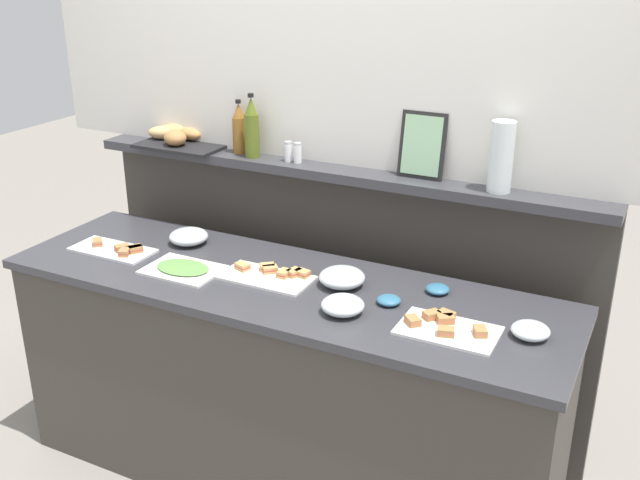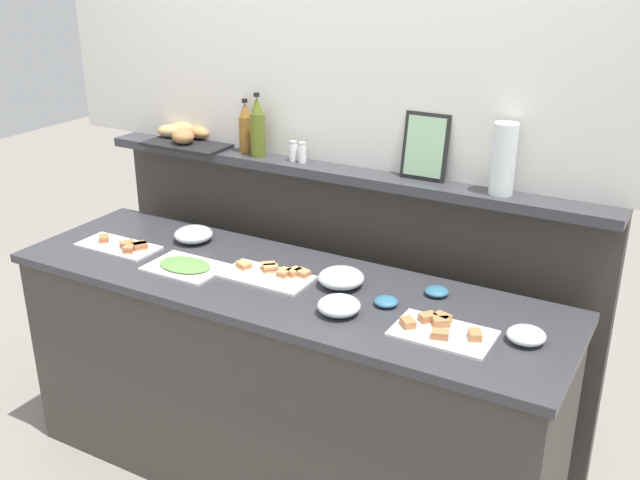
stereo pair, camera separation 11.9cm
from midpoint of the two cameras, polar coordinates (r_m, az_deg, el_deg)
ground_plane at (r=3.76m, az=3.12°, el=-12.61°), size 12.00×12.00×0.00m
buffet_counter at (r=3.06m, az=-1.82°, el=-11.04°), size 2.24×0.67×0.93m
back_ledge_unit at (r=3.35m, az=2.65°, el=-3.98°), size 2.30×0.22×1.27m
sandwich_platter_side at (r=3.23m, az=-14.09°, el=-0.44°), size 0.36×0.17×0.04m
sandwich_platter_rear at (r=2.87m, az=-2.68°, el=-2.65°), size 0.36×0.19×0.04m
sandwich_platter_front at (r=2.51m, az=10.74°, el=-6.90°), size 0.33×0.21×0.04m
cold_cuts_platter at (r=2.98m, az=-9.28°, el=-2.03°), size 0.30×0.22×0.02m
glass_bowl_large at (r=2.78m, az=2.87°, el=-3.00°), size 0.18×0.18×0.07m
glass_bowl_medium at (r=2.52m, az=17.00°, el=-7.07°), size 0.13×0.13×0.05m
glass_bowl_small at (r=2.59m, az=2.79°, el=-5.16°), size 0.15×0.15×0.06m
glass_bowl_extra at (r=3.23m, az=-8.72°, el=0.38°), size 0.17×0.17×0.07m
condiment_bowl_dark at (r=2.76m, az=10.24°, el=-3.94°), size 0.09×0.09×0.03m
condiment_bowl_teal at (r=2.66m, az=6.41°, el=-4.77°), size 0.09×0.09×0.03m
vinegar_bottle_amber at (r=3.29m, az=-4.73°, el=8.58°), size 0.06×0.06×0.24m
olive_oil_bottle at (r=3.21m, az=-3.78°, el=8.62°), size 0.06×0.06×0.28m
salt_shaker at (r=3.15m, az=-0.99°, el=6.87°), size 0.03×0.03×0.09m
pepper_shaker at (r=3.13m, az=-0.29°, el=6.77°), size 0.03×0.03×0.09m
bread_basket at (r=3.50m, az=-9.34°, el=8.01°), size 0.41×0.27×0.08m
framed_picture at (r=2.92m, az=9.31°, el=7.13°), size 0.18×0.06×0.26m
water_carafe at (r=2.79m, az=15.19°, el=6.05°), size 0.09×0.09×0.27m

